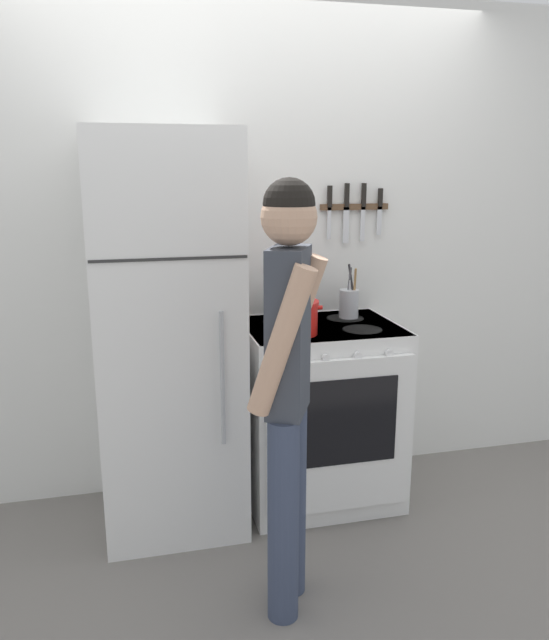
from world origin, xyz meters
name	(u,v)px	position (x,y,z in m)	size (l,w,h in m)	color
ground_plane	(252,474)	(0.00, 0.00, 0.00)	(14.00, 14.00, 0.00)	slate
wall_back	(248,251)	(0.00, 0.03, 1.27)	(10.00, 0.06, 2.55)	silver
refrigerator	(168,336)	(-0.46, -0.33, 0.93)	(0.65, 0.68, 1.87)	white
stove_range	(321,413)	(0.30, -0.33, 0.48)	(0.77, 0.64, 0.94)	white
dutch_oven_pot	(294,317)	(0.13, -0.42, 1.02)	(0.27, 0.23, 0.19)	red
tea_kettle	(284,308)	(0.14, -0.18, 1.01)	(0.21, 0.17, 0.24)	black
utensil_jar	(349,303)	(0.49, -0.18, 1.02)	(0.10, 0.10, 0.28)	#B7BABF
person	(288,377)	(-0.08, -1.08, 0.95)	(0.37, 0.41, 1.67)	#38425B
wall_knife_strip	(354,205)	(0.57, -0.02, 1.51)	(0.38, 0.03, 0.32)	brown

